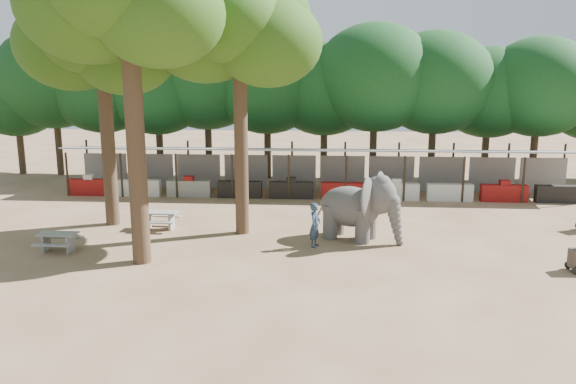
# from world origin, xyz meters

# --- Properties ---
(ground) EXTENTS (100.00, 100.00, 0.00)m
(ground) POSITION_xyz_m (0.00, 0.00, 0.00)
(ground) COLOR brown
(ground) RESTS_ON ground
(vendor_stalls) EXTENTS (28.00, 2.99, 2.80)m
(vendor_stalls) POSITION_xyz_m (-0.00, 13.84, 1.18)
(vendor_stalls) COLOR #929599
(vendor_stalls) RESTS_ON ground
(yard_tree_left) EXTENTS (7.10, 6.90, 11.02)m
(yard_tree_left) POSITION_xyz_m (-9.13, 7.19, 8.20)
(yard_tree_left) COLOR #332316
(yard_tree_left) RESTS_ON ground
(yard_tree_back) EXTENTS (7.10, 6.90, 11.36)m
(yard_tree_back) POSITION_xyz_m (-3.13, 6.19, 8.54)
(yard_tree_back) COLOR #332316
(yard_tree_back) RESTS_ON ground
(backdrop_trees) EXTENTS (46.46, 5.95, 8.33)m
(backdrop_trees) POSITION_xyz_m (0.00, 19.00, 5.51)
(backdrop_trees) COLOR #332316
(backdrop_trees) RESTS_ON ground
(elephant) EXTENTS (3.66, 2.87, 2.73)m
(elephant) POSITION_xyz_m (1.87, 5.37, 1.37)
(elephant) COLOR #413F3F
(elephant) RESTS_ON ground
(handler) EXTENTS (0.59, 0.72, 1.74)m
(handler) POSITION_xyz_m (0.10, 4.26, 0.87)
(handler) COLOR #26384C
(handler) RESTS_ON ground
(picnic_table_near) EXTENTS (1.45, 1.31, 0.72)m
(picnic_table_near) POSITION_xyz_m (-9.55, 2.96, 0.47)
(picnic_table_near) COLOR gray
(picnic_table_near) RESTS_ON ground
(picnic_table_far) EXTENTS (1.58, 1.43, 0.77)m
(picnic_table_far) POSITION_xyz_m (-6.65, 6.36, 0.50)
(picnic_table_far) COLOR gray
(picnic_table_far) RESTS_ON ground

